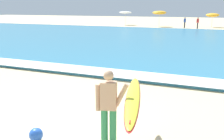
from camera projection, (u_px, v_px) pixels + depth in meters
name	position (u px, v px, depth m)	size (l,w,h in m)	color
ground_plane	(55.00, 118.00, 7.39)	(160.00, 160.00, 0.00)	beige
sea	(176.00, 41.00, 23.75)	(120.00, 28.00, 0.14)	teal
surf_foam	(120.00, 73.00, 11.76)	(120.00, 1.47, 0.01)	white
surfer_with_board	(120.00, 103.00, 5.60)	(1.28, 2.66, 1.73)	#338E56
beach_umbrella_0	(125.00, 12.00, 46.06)	(2.17, 2.18, 2.33)	beige
beach_umbrella_1	(159.00, 13.00, 41.99)	(2.17, 2.19, 2.49)	beige
beach_umbrella_2	(213.00, 15.00, 40.58)	(1.95, 1.98, 2.17)	beige
beachgoer_near_row_left	(198.00, 23.00, 38.27)	(0.32, 0.20, 1.58)	#383842
beachgoer_near_row_mid	(185.00, 22.00, 39.40)	(0.32, 0.20, 1.58)	#383842
beach_ball	(36.00, 135.00, 6.07)	(0.32, 0.32, 0.32)	blue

